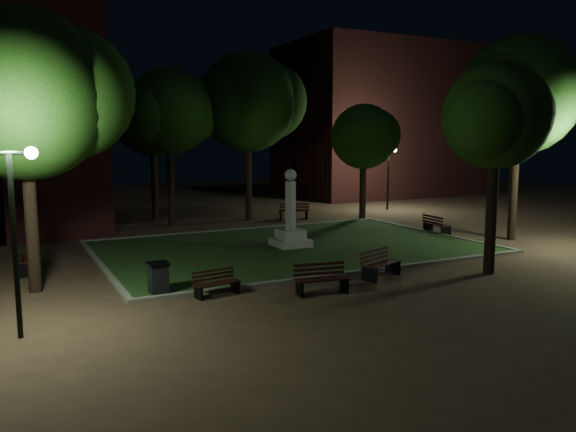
# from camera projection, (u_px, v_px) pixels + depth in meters

# --- Properties ---
(ground) EXTENTS (80.00, 80.00, 0.00)m
(ground) POSITION_uv_depth(u_px,v_px,m) (314.00, 257.00, 21.55)
(ground) COLOR #503A29
(lawn) EXTENTS (15.00, 10.00, 0.08)m
(lawn) POSITION_uv_depth(u_px,v_px,m) (290.00, 247.00, 23.30)
(lawn) COLOR #28471D
(lawn) RESTS_ON ground
(lawn_kerb) EXTENTS (15.40, 10.40, 0.12)m
(lawn_kerb) POSITION_uv_depth(u_px,v_px,m) (290.00, 246.00, 23.30)
(lawn_kerb) COLOR slate
(lawn_kerb) RESTS_ON ground
(monument) EXTENTS (1.40, 1.40, 3.20)m
(monument) POSITION_uv_depth(u_px,v_px,m) (291.00, 225.00, 23.18)
(monument) COLOR #A49D96
(monument) RESTS_ON lawn
(building_far) EXTENTS (16.00, 10.00, 12.00)m
(building_far) POSITION_uv_depth(u_px,v_px,m) (383.00, 121.00, 46.52)
(building_far) COLOR #57211F
(building_far) RESTS_ON ground
(tree_west) EXTENTS (5.93, 4.84, 8.12)m
(tree_west) POSITION_uv_depth(u_px,v_px,m) (28.00, 95.00, 15.84)
(tree_west) COLOR black
(tree_west) RESTS_ON ground
(tree_north_wl) EXTENTS (5.35, 4.37, 8.07)m
(tree_north_wl) POSITION_uv_depth(u_px,v_px,m) (171.00, 112.00, 28.59)
(tree_north_wl) COLOR black
(tree_north_wl) RESTS_ON ground
(tree_north_er) EXTENTS (6.65, 5.43, 9.22)m
(tree_north_er) POSITION_uv_depth(u_px,v_px,m) (250.00, 102.00, 30.70)
(tree_north_er) COLOR black
(tree_north_er) RESTS_ON ground
(tree_ne) EXTENTS (4.45, 3.64, 6.46)m
(tree_ne) POSITION_uv_depth(u_px,v_px,m) (365.00, 137.00, 31.30)
(tree_ne) COLOR black
(tree_ne) RESTS_ON ground
(tree_east) EXTENTS (6.37, 5.20, 8.96)m
(tree_east) POSITION_uv_depth(u_px,v_px,m) (521.00, 96.00, 24.44)
(tree_east) COLOR black
(tree_east) RESTS_ON ground
(tree_se) EXTENTS (4.25, 3.47, 6.96)m
(tree_se) POSITION_uv_depth(u_px,v_px,m) (498.00, 116.00, 18.17)
(tree_se) COLOR black
(tree_se) RESTS_ON ground
(tree_far_north) EXTENTS (4.87, 3.98, 7.53)m
(tree_far_north) POSITION_uv_depth(u_px,v_px,m) (154.00, 120.00, 30.54)
(tree_far_north) COLOR black
(tree_far_north) RESTS_ON ground
(lamppost_sw) EXTENTS (1.18, 0.28, 4.30)m
(lamppost_sw) POSITION_uv_depth(u_px,v_px,m) (12.00, 205.00, 12.30)
(lamppost_sw) COLOR black
(lamppost_sw) RESTS_ON ground
(lamppost_ne) EXTENTS (1.18, 0.28, 3.97)m
(lamppost_ne) POSITION_uv_depth(u_px,v_px,m) (388.00, 166.00, 35.73)
(lamppost_ne) COLOR black
(lamppost_ne) RESTS_ON ground
(bench_near_left) EXTENTS (1.66, 0.80, 0.88)m
(bench_near_left) POSITION_uv_depth(u_px,v_px,m) (321.00, 280.00, 16.31)
(bench_near_left) COLOR black
(bench_near_left) RESTS_ON ground
(bench_near_right) EXTENTS (1.74, 1.14, 0.90)m
(bench_near_right) POSITION_uv_depth(u_px,v_px,m) (380.00, 264.00, 18.28)
(bench_near_right) COLOR black
(bench_near_right) RESTS_ON ground
(bench_west_near) EXTENTS (1.42, 0.67, 0.75)m
(bench_west_near) POSITION_uv_depth(u_px,v_px,m) (216.00, 284.00, 16.10)
(bench_west_near) COLOR black
(bench_west_near) RESTS_ON ground
(bench_left_side) EXTENTS (0.65, 1.74, 0.94)m
(bench_left_side) POSITION_uv_depth(u_px,v_px,m) (25.00, 259.00, 18.93)
(bench_left_side) COLOR black
(bench_left_side) RESTS_ON ground
(bench_right_side) EXTENTS (0.72, 1.65, 0.88)m
(bench_right_side) POSITION_uv_depth(u_px,v_px,m) (436.00, 225.00, 26.80)
(bench_right_side) COLOR black
(bench_right_side) RESTS_ON ground
(bench_far_side) EXTENTS (1.78, 1.11, 0.92)m
(bench_far_side) POSITION_uv_depth(u_px,v_px,m) (294.00, 212.00, 31.67)
(bench_far_side) COLOR black
(bench_far_side) RESTS_ON ground
(trash_bin) EXTENTS (0.57, 0.57, 0.97)m
(trash_bin) POSITION_uv_depth(u_px,v_px,m) (158.00, 279.00, 16.11)
(trash_bin) COLOR black
(trash_bin) RESTS_ON ground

